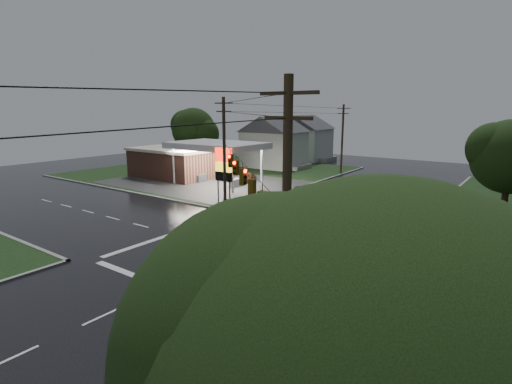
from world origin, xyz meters
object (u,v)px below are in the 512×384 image
Objects in this scene: utility_pole_nw at (224,151)px; tree_nw_behind at (194,130)px; gas_station at (185,160)px; house_near at (274,141)px; utility_pole_se at (286,231)px; tree_ne_near at (512,157)px; pylon_sign at (223,166)px; car_north at (304,192)px; utility_pole_n at (342,137)px; car_pump at (244,179)px; car_crossing at (249,234)px; house_far at (304,137)px.

tree_nw_behind is (-24.34, 20.49, 0.46)m from utility_pole_nw.
house_near is at bearing 73.83° from gas_station.
utility_pole_nw and utility_pole_se have the same top height.
utility_pole_nw reaches higher than tree_ne_near.
car_north is at bearing 50.31° from pylon_sign.
utility_pole_n is at bearing 90.00° from utility_pole_nw.
utility_pole_nw is at bearing 51.53° from car_north.
utility_pole_se reaches higher than car_pump.
house_near is at bearing 158.24° from tree_ne_near.
tree_nw_behind is 32.16m from car_north.
tree_nw_behind reaches higher than gas_station.
utility_pole_nw is at bearing -152.14° from tree_ne_near.
tree_nw_behind reaches higher than car_crossing.
tree_ne_near is at bearing -3.22° from car_pump.
gas_station is 21.13m from car_north.
gas_station is 19.38m from utility_pole_nw.
utility_pole_n is (16.18, 18.30, 2.92)m from gas_station.
tree_nw_behind is at bearing 48.12° from car_crossing.
utility_pole_se is at bearing -39.70° from gas_station.
utility_pole_nw reaches higher than tree_nw_behind.
house_near is 2.53× the size of car_north.
house_near is (-10.45, 25.50, 0.39)m from pylon_sign.
car_north is at bearing -23.35° from tree_nw_behind.
utility_pole_nw is (1.00, -1.00, 1.71)m from pylon_sign.
utility_pole_n is 16.00m from house_far.
house_far is (-12.45, 10.00, -1.06)m from utility_pole_n.
gas_station is 6.01× the size of car_north.
utility_pole_se is 16.00m from car_crossing.
utility_pole_n is (1.00, 27.50, 1.46)m from pylon_sign.
car_pump is (5.23, -15.19, -3.79)m from house_near.
tree_ne_near is (36.09, -26.01, 1.16)m from house_far.
tree_nw_behind is at bearing -155.02° from house_near.
tree_ne_near is (23.64, 12.49, -0.16)m from utility_pole_nw.
car_crossing is at bearing -40.82° from utility_pole_nw.
utility_pole_se is at bearing -139.81° from car_crossing.
utility_pole_se is at bearing -98.38° from tree_ne_near.
utility_pole_nw is 28.90m from house_near.
tree_ne_near is 25.46m from car_crossing.
tree_nw_behind is at bearing 140.13° from pylon_sign.
house_near is at bearing 112.28° from pylon_sign.
house_far is at bearing 56.56° from tree_nw_behind.
utility_pole_se is at bearing -56.21° from house_near.
house_near reaches higher than car_pump.
car_crossing is 0.99× the size of car_pump.
tree_ne_near reaches higher than car_pump.
pylon_sign is at bearing 135.00° from utility_pole_se.
gas_station is 2.92× the size of tree_ne_near.
car_north is at bearing 59.07° from utility_pole_nw.
car_crossing is (25.05, -17.87, -1.83)m from gas_station.
pylon_sign is 28.34m from utility_pole_se.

